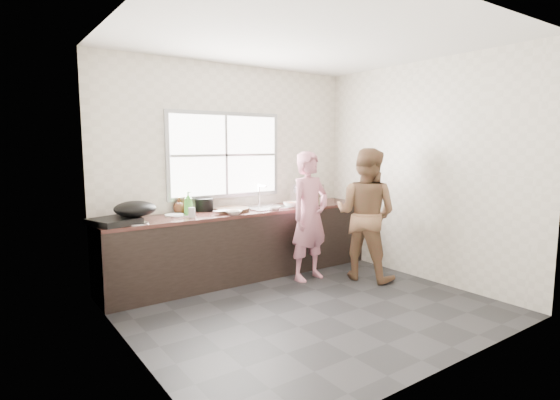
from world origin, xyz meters
TOP-DOWN VIEW (x-y plane):
  - floor at (0.00, 0.00)m, footprint 3.60×3.20m
  - ceiling at (0.00, 0.00)m, footprint 3.60×3.20m
  - wall_back at (0.00, 1.60)m, footprint 3.60×0.01m
  - wall_left at (-1.80, 0.00)m, footprint 0.01×3.20m
  - wall_right at (1.80, 0.00)m, footprint 0.01×3.20m
  - wall_front at (0.00, -1.60)m, footprint 3.60×0.01m
  - cabinet at (0.00, 1.29)m, footprint 3.60×0.62m
  - countertop at (0.00, 1.29)m, footprint 3.60×0.64m
  - sink at (0.35, 1.29)m, footprint 0.55×0.45m
  - faucet at (0.35, 1.49)m, footprint 0.02×0.02m
  - window_frame at (-0.10, 1.59)m, footprint 1.60×0.05m
  - window_glazing at (-0.10, 1.57)m, footprint 1.50×0.01m
  - woman at (0.61, 0.74)m, footprint 0.58×0.42m
  - person_side at (1.20, 0.35)m, footprint 0.88×0.97m
  - cutting_board at (-0.17, 1.30)m, footprint 0.43×0.43m
  - cleaver at (-0.38, 1.17)m, footprint 0.24×0.17m
  - bowl_mince at (-0.28, 1.08)m, footprint 0.21×0.21m
  - bowl_crabs at (0.65, 1.16)m, footprint 0.19×0.19m
  - bowl_held at (0.32, 1.08)m, footprint 0.20×0.20m
  - black_pot at (-0.44, 1.52)m, footprint 0.25×0.25m
  - plate_food at (-0.89, 1.39)m, footprint 0.22×0.22m
  - bottle_green at (-0.72, 1.37)m, footprint 0.13×0.13m
  - bottle_brown_tall at (-0.71, 1.52)m, footprint 0.11×0.11m
  - bottle_brown_short at (-0.77, 1.52)m, footprint 0.18×0.18m
  - glass_jar at (-0.76, 1.17)m, footprint 0.10×0.10m
  - burner at (-1.61, 1.23)m, footprint 0.55×0.55m
  - wok at (-1.38, 1.24)m, footprint 0.47×0.47m
  - dish_rack at (0.96, 1.22)m, footprint 0.43×0.34m
  - pot_lid_left at (-1.40, 1.11)m, footprint 0.27×0.27m
  - pot_lid_right at (-0.85, 1.34)m, footprint 0.24×0.24m

SIDE VIEW (x-z plane):
  - floor at x=0.00m, z-range -0.01..0.00m
  - cabinet at x=0.00m, z-range 0.00..0.82m
  - woman at x=0.61m, z-range 0.00..1.50m
  - person_side at x=1.20m, z-range 0.00..1.64m
  - countertop at x=0.00m, z-range 0.82..0.86m
  - sink at x=0.35m, z-range 0.85..0.88m
  - pot_lid_right at x=-0.85m, z-range 0.86..0.87m
  - pot_lid_left at x=-1.40m, z-range 0.86..0.87m
  - plate_food at x=-0.89m, z-range 0.86..0.88m
  - cutting_board at x=-0.17m, z-range 0.86..0.90m
  - bowl_mince at x=-0.28m, z-range 0.86..0.91m
  - bowl_crabs at x=0.65m, z-range 0.86..0.92m
  - bowl_held at x=0.32m, z-range 0.86..0.92m
  - burner at x=-1.61m, z-range 0.86..0.92m
  - cleaver at x=-0.38m, z-range 0.90..0.91m
  - glass_jar at x=-0.76m, z-range 0.86..0.97m
  - black_pot at x=-0.44m, z-range 0.86..1.02m
  - bottle_brown_short at x=-0.77m, z-range 0.86..1.04m
  - bottle_brown_tall at x=-0.71m, z-range 0.86..1.05m
  - bottle_green at x=-0.72m, z-range 0.86..1.14m
  - wok at x=-1.38m, z-range 0.92..1.09m
  - dish_rack at x=0.96m, z-range 0.86..1.15m
  - faucet at x=0.35m, z-range 0.86..1.16m
  - wall_back at x=0.00m, z-range 0.00..2.70m
  - wall_left at x=-1.80m, z-range 0.00..2.70m
  - wall_right at x=1.80m, z-range 0.00..2.70m
  - wall_front at x=0.00m, z-range 0.00..2.70m
  - window_glazing at x=-0.10m, z-range 1.05..2.05m
  - window_frame at x=-0.10m, z-range 1.00..2.10m
  - ceiling at x=0.00m, z-range 2.70..2.71m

